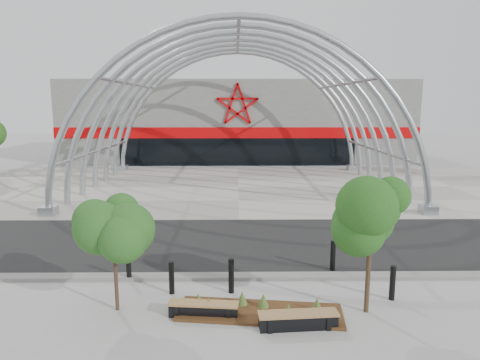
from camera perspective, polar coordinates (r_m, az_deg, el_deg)
name	(u,v)px	position (r m, az deg, el deg)	size (l,w,h in m)	color
ground	(241,275)	(15.01, 0.17, -12.57)	(140.00, 140.00, 0.00)	#9B9B96
road	(240,242)	(18.29, 0.02, -8.29)	(140.00, 7.00, 0.02)	black
forecourt	(238,187)	(29.91, -0.23, -0.95)	(60.00, 17.00, 0.04)	gray
kerb	(241,276)	(14.76, 0.18, -12.74)	(60.00, 0.50, 0.12)	slate
arena_building	(237,120)	(47.32, -0.38, 8.01)	(34.00, 15.24, 8.00)	slate
vault_canopy	(238,187)	(29.91, -0.23, -0.96)	(20.80, 15.80, 20.36)	#9BA0A6
planting_bed	(258,309)	(12.52, 2.35, -16.86)	(4.73, 1.96, 0.49)	#3D240F
street_tree_0	(113,228)	(12.37, -16.55, -6.17)	(1.47, 1.47, 3.36)	#34221B
street_tree_1	(371,213)	(12.16, 17.13, -4.18)	(1.70, 1.70, 4.02)	#342918
bench_0	(203,310)	(12.37, -4.89, -16.84)	(1.97, 0.61, 0.41)	black
bench_1	(298,321)	(11.86, 7.76, -18.07)	(2.13, 0.62, 0.44)	black
bollard_0	(172,278)	(13.67, -9.11, -12.75)	(0.16, 0.16, 1.03)	black
bollard_1	(129,265)	(14.91, -14.63, -10.95)	(0.17, 0.17, 1.03)	black
bollard_2	(231,276)	(13.55, -1.18, -12.66)	(0.17, 0.17, 1.09)	black
bollard_3	(333,256)	(15.54, 12.28, -9.84)	(0.18, 0.18, 1.10)	black
bollard_4	(392,283)	(13.89, 19.67, -12.79)	(0.17, 0.17, 1.06)	black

